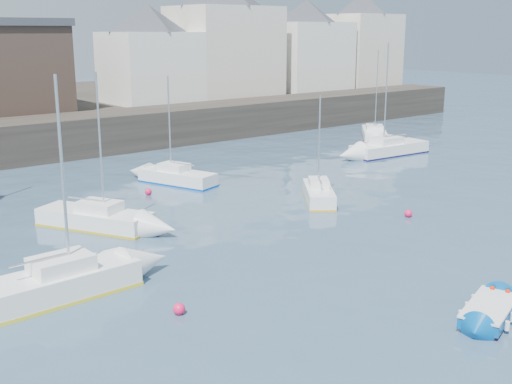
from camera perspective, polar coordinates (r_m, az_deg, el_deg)
water at (r=25.27m, az=17.54°, el=-8.53°), size 220.00×220.00×0.00m
quay_wall at (r=52.11m, az=-16.14°, el=4.84°), size 90.00×5.00×3.00m
bldg_east_a at (r=67.51m, az=-2.84°, el=13.63°), size 13.36×13.36×11.80m
bldg_east_b at (r=74.17m, az=4.46°, el=12.93°), size 11.88×11.88×9.95m
bldg_east_c at (r=80.59m, az=9.27°, el=13.25°), size 11.14×11.14×10.95m
bldg_east_d at (r=62.23m, az=-9.41°, el=12.08°), size 11.14×11.14×8.95m
blue_dinghy at (r=23.24m, az=20.05°, el=-9.91°), size 3.34×2.20×0.59m
sailboat_a at (r=24.53m, az=-17.37°, el=-7.80°), size 6.25×2.24×8.03m
sailboat_b at (r=32.55m, az=-14.09°, el=-2.26°), size 4.45×6.10×7.60m
sailboat_c at (r=36.66m, az=5.60°, el=-0.11°), size 3.96×4.49×6.01m
sailboat_d at (r=51.17m, az=11.74°, el=3.83°), size 6.86×2.67×8.56m
sailboat_f at (r=40.85m, az=-7.03°, el=1.37°), size 3.29×5.45×6.75m
sailboat_g at (r=58.85m, az=10.46°, el=5.14°), size 5.78×5.73×7.80m
buoy_near at (r=22.59m, az=-6.84°, el=-10.73°), size 0.43×0.43×0.43m
buoy_mid at (r=34.44m, az=13.37°, el=-2.17°), size 0.40×0.40×0.40m
buoy_far at (r=38.50m, az=-9.54°, el=-0.25°), size 0.41×0.41×0.41m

